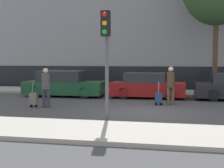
# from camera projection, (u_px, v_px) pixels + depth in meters

# --- Properties ---
(ground_plane) EXTENTS (80.00, 80.00, 0.00)m
(ground_plane) POSITION_uv_depth(u_px,v_px,m) (147.00, 112.00, 12.21)
(ground_plane) COLOR #424244
(sidewalk_near) EXTENTS (28.00, 2.50, 0.12)m
(sidewalk_near) POSITION_uv_depth(u_px,v_px,m) (134.00, 133.00, 8.54)
(sidewalk_near) COLOR #A39E93
(sidewalk_near) RESTS_ON ground_plane
(sidewalk_far) EXTENTS (28.00, 3.00, 0.12)m
(sidewalk_far) POSITION_uv_depth(u_px,v_px,m) (157.00, 92.00, 19.05)
(sidewalk_far) COLOR #A39E93
(sidewalk_far) RESTS_ON ground_plane
(parked_car_0) EXTENTS (4.46, 1.88, 1.44)m
(parked_car_0) POSITION_uv_depth(u_px,v_px,m) (64.00, 84.00, 17.56)
(parked_car_0) COLOR #194728
(parked_car_0) RESTS_ON ground_plane
(parked_car_1) EXTENTS (3.92, 1.73, 1.36)m
(parked_car_1) POSITION_uv_depth(u_px,v_px,m) (147.00, 86.00, 16.75)
(parked_car_1) COLOR maroon
(parked_car_1) RESTS_ON ground_plane
(pedestrian_left) EXTENTS (0.35, 0.34, 1.70)m
(pedestrian_left) POSITION_uv_depth(u_px,v_px,m) (46.00, 85.00, 13.43)
(pedestrian_left) COLOR #383347
(pedestrian_left) RESTS_ON ground_plane
(trolley_left) EXTENTS (0.34, 0.29, 1.16)m
(trolley_left) POSITION_uv_depth(u_px,v_px,m) (34.00, 99.00, 13.51)
(trolley_left) COLOR slate
(trolley_left) RESTS_ON ground_plane
(pedestrian_right) EXTENTS (0.34, 0.34, 1.75)m
(pedestrian_right) POSITION_uv_depth(u_px,v_px,m) (171.00, 83.00, 14.09)
(pedestrian_right) COLOR #4C4233
(pedestrian_right) RESTS_ON ground_plane
(trolley_right) EXTENTS (0.34, 0.29, 1.09)m
(trolley_right) POSITION_uv_depth(u_px,v_px,m) (159.00, 98.00, 14.09)
(trolley_right) COLOR navy
(trolley_right) RESTS_ON ground_plane
(traffic_light) EXTENTS (0.28, 0.47, 3.60)m
(traffic_light) POSITION_uv_depth(u_px,v_px,m) (106.00, 44.00, 9.92)
(traffic_light) COLOR #515154
(traffic_light) RESTS_ON ground_plane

